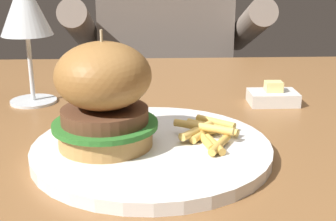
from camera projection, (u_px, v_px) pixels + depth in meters
The scene contains 7 objects.
dining_table at pixel (209, 189), 0.66m from camera, with size 1.11×0.90×0.74m.
main_plate at pixel (152, 149), 0.54m from camera, with size 0.27×0.27×0.01m, color white.
burger_sandwich at pixel (104, 95), 0.52m from camera, with size 0.12×0.12×0.13m.
fries_pile at pixel (208, 133), 0.55m from camera, with size 0.08×0.11×0.02m.
wine_glass at pixel (25, 9), 0.69m from camera, with size 0.08×0.08×0.19m.
butter_dish at pixel (273, 97), 0.73m from camera, with size 0.07×0.05×0.04m.
diner_person at pixel (165, 98), 1.38m from camera, with size 0.51×0.36×1.18m.
Camera 1 is at (-0.08, -0.59, 0.96)m, focal length 50.00 mm.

